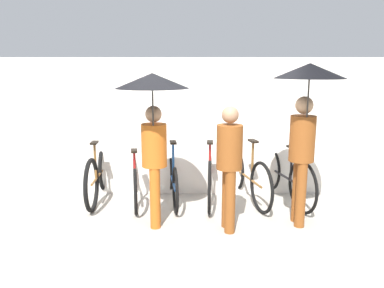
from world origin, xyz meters
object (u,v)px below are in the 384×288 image
at_px(parked_bicycle_3, 211,175).
at_px(parked_bicycle_4, 248,176).
at_px(parked_bicycle_1, 136,179).
at_px(pedestrian_trailing, 307,107).
at_px(pedestrian_leading, 154,112).
at_px(pedestrian_center, 230,160).
at_px(parked_bicycle_5, 285,175).
at_px(parked_bicycle_2, 173,178).
at_px(parked_bicycle_0, 99,175).

height_order(parked_bicycle_3, parked_bicycle_4, parked_bicycle_4).
height_order(parked_bicycle_1, pedestrian_trailing, pedestrian_trailing).
distance_m(pedestrian_leading, pedestrian_trailing, 1.87).
xyz_separation_m(parked_bicycle_3, pedestrian_center, (0.18, -1.10, 0.52)).
relative_size(parked_bicycle_1, parked_bicycle_3, 0.90).
bearing_deg(pedestrian_leading, pedestrian_trailing, 177.66).
xyz_separation_m(parked_bicycle_5, pedestrian_trailing, (-0.03, -0.98, 1.16)).
bearing_deg(pedestrian_leading, parked_bicycle_3, -129.32).
bearing_deg(parked_bicycle_2, pedestrian_leading, 163.03).
relative_size(parked_bicycle_4, pedestrian_leading, 0.89).
relative_size(parked_bicycle_1, pedestrian_center, 1.06).
relative_size(parked_bicycle_0, parked_bicycle_5, 0.97).
relative_size(parked_bicycle_0, parked_bicycle_2, 1.02).
distance_m(parked_bicycle_0, pedestrian_trailing, 3.23).
distance_m(parked_bicycle_0, parked_bicycle_2, 1.15).
bearing_deg(parked_bicycle_4, parked_bicycle_2, 76.91).
height_order(parked_bicycle_2, parked_bicycle_5, parked_bicycle_2).
height_order(parked_bicycle_0, parked_bicycle_2, parked_bicycle_2).
xyz_separation_m(parked_bicycle_0, parked_bicycle_3, (1.72, -0.01, -0.00)).
relative_size(parked_bicycle_3, parked_bicycle_4, 1.06).
bearing_deg(pedestrian_center, parked_bicycle_5, -138.89).
height_order(parked_bicycle_2, parked_bicycle_3, parked_bicycle_2).
xyz_separation_m(pedestrian_leading, pedestrian_trailing, (1.86, 0.04, 0.06)).
height_order(pedestrian_center, pedestrian_trailing, pedestrian_trailing).
distance_m(pedestrian_center, pedestrian_trailing, 1.14).
bearing_deg(parked_bicycle_0, parked_bicycle_1, -98.48).
xyz_separation_m(parked_bicycle_0, pedestrian_leading, (0.98, -1.05, 1.09)).
height_order(parked_bicycle_0, pedestrian_trailing, pedestrian_trailing).
relative_size(parked_bicycle_4, pedestrian_center, 1.11).
height_order(parked_bicycle_4, pedestrian_center, pedestrian_center).
relative_size(parked_bicycle_0, pedestrian_trailing, 0.83).
bearing_deg(parked_bicycle_4, parked_bicycle_0, 75.35).
distance_m(parked_bicycle_4, pedestrian_leading, 2.00).
xyz_separation_m(parked_bicycle_4, parked_bicycle_5, (0.57, -0.00, 0.01)).
height_order(parked_bicycle_1, pedestrian_leading, pedestrian_leading).
distance_m(parked_bicycle_2, parked_bicycle_4, 1.15).
distance_m(parked_bicycle_1, parked_bicycle_3, 1.15).
bearing_deg(parked_bicycle_3, parked_bicycle_4, -88.54).
height_order(parked_bicycle_2, pedestrian_leading, pedestrian_leading).
xyz_separation_m(parked_bicycle_3, pedestrian_trailing, (1.12, -1.00, 1.16)).
height_order(pedestrian_leading, pedestrian_trailing, pedestrian_trailing).
distance_m(parked_bicycle_2, parked_bicycle_5, 1.72).
bearing_deg(pedestrian_trailing, parked_bicycle_4, -60.00).
height_order(parked_bicycle_2, parked_bicycle_4, parked_bicycle_2).
bearing_deg(pedestrian_leading, parked_bicycle_5, -155.34).
bearing_deg(parked_bicycle_4, pedestrian_leading, 113.79).
xyz_separation_m(parked_bicycle_0, pedestrian_trailing, (2.84, -1.01, 1.16)).
height_order(parked_bicycle_3, pedestrian_leading, pedestrian_leading).
xyz_separation_m(parked_bicycle_0, parked_bicycle_5, (2.87, -0.03, -0.00)).
bearing_deg(pedestrian_trailing, parked_bicycle_3, -40.85).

